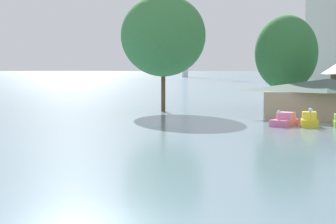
{
  "coord_description": "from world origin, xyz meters",
  "views": [
    {
      "loc": [
        8.09,
        -17.36,
        5.23
      ],
      "look_at": [
        -2.26,
        17.48,
        2.4
      ],
      "focal_mm": 60.52,
      "sensor_mm": 36.0,
      "label": 1
    }
  ],
  "objects_px": {
    "shoreline_tree_mid": "(286,53)",
    "boathouse": "(328,98)",
    "pedal_boat_yellow": "(309,121)",
    "shoreline_tree_tall_left": "(163,35)",
    "pedal_boat_pink": "(285,120)"
  },
  "relations": [
    {
      "from": "pedal_boat_yellow",
      "to": "shoreline_tree_tall_left",
      "type": "distance_m",
      "value": 24.1
    },
    {
      "from": "pedal_boat_yellow",
      "to": "shoreline_tree_tall_left",
      "type": "bearing_deg",
      "value": -134.45
    },
    {
      "from": "pedal_boat_pink",
      "to": "pedal_boat_yellow",
      "type": "relative_size",
      "value": 1.25
    },
    {
      "from": "pedal_boat_yellow",
      "to": "boathouse",
      "type": "distance_m",
      "value": 8.69
    },
    {
      "from": "pedal_boat_yellow",
      "to": "boathouse",
      "type": "height_order",
      "value": "boathouse"
    },
    {
      "from": "boathouse",
      "to": "shoreline_tree_mid",
      "type": "bearing_deg",
      "value": 117.08
    },
    {
      "from": "pedal_boat_pink",
      "to": "boathouse",
      "type": "height_order",
      "value": "boathouse"
    },
    {
      "from": "shoreline_tree_tall_left",
      "to": "pedal_boat_pink",
      "type": "bearing_deg",
      "value": -40.75
    },
    {
      "from": "shoreline_tree_mid",
      "to": "pedal_boat_yellow",
      "type": "bearing_deg",
      "value": -78.71
    },
    {
      "from": "pedal_boat_pink",
      "to": "shoreline_tree_tall_left",
      "type": "xyz_separation_m",
      "value": [
        -15.65,
        13.48,
        8.66
      ]
    },
    {
      "from": "shoreline_tree_mid",
      "to": "pedal_boat_pink",
      "type": "bearing_deg",
      "value": -85.38
    },
    {
      "from": "pedal_boat_pink",
      "to": "shoreline_tree_mid",
      "type": "bearing_deg",
      "value": -156.55
    },
    {
      "from": "pedal_boat_yellow",
      "to": "shoreline_tree_tall_left",
      "type": "relative_size",
      "value": 0.19
    },
    {
      "from": "pedal_boat_pink",
      "to": "boathouse",
      "type": "distance_m",
      "value": 9.1
    },
    {
      "from": "shoreline_tree_mid",
      "to": "boathouse",
      "type": "bearing_deg",
      "value": -62.92
    }
  ]
}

